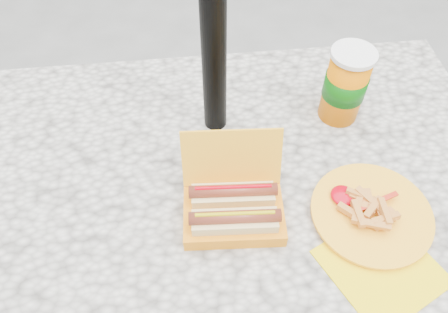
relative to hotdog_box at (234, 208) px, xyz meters
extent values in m
plane|color=slate|center=(-0.01, 0.09, -0.78)|extent=(60.00, 60.00, 0.00)
cube|color=beige|center=(-0.01, 0.09, -0.06)|extent=(1.20, 0.80, 0.05)
cylinder|color=black|center=(-0.51, 0.39, -0.43)|extent=(0.07, 0.07, 0.70)
cylinder|color=black|center=(0.49, 0.39, -0.43)|extent=(0.07, 0.07, 0.70)
cube|color=#FFAD1F|center=(0.00, -0.01, -0.02)|extent=(0.20, 0.13, 0.03)
cube|color=#FFAD1F|center=(0.00, 0.07, 0.06)|extent=(0.19, 0.06, 0.12)
cube|color=#D6C97A|center=(0.00, -0.03, 0.00)|extent=(0.16, 0.05, 0.04)
cylinder|color=#923824|center=(0.00, -0.03, 0.02)|extent=(0.17, 0.04, 0.02)
cylinder|color=#BAA707|center=(0.00, -0.03, 0.04)|extent=(0.14, 0.02, 0.01)
cube|color=#D6C97A|center=(0.00, 0.02, 0.00)|extent=(0.16, 0.05, 0.04)
cylinder|color=#923824|center=(0.00, 0.02, 0.02)|extent=(0.17, 0.04, 0.02)
cylinder|color=#B1000F|center=(0.00, 0.02, 0.04)|extent=(0.14, 0.02, 0.01)
cube|color=yellow|center=(0.25, -0.13, -0.03)|extent=(0.24, 0.24, 0.00)
cylinder|color=#FFAD1F|center=(0.26, -0.03, -0.03)|extent=(0.22, 0.22, 0.01)
cylinder|color=#FFAD1F|center=(0.26, -0.03, -0.02)|extent=(0.23, 0.23, 0.01)
cube|color=orange|center=(0.26, -0.03, 0.00)|extent=(0.05, 0.05, 0.01)
cube|color=orange|center=(0.27, -0.05, 0.00)|extent=(0.06, 0.02, 0.01)
cube|color=orange|center=(0.27, -0.03, -0.01)|extent=(0.02, 0.06, 0.01)
cube|color=orange|center=(0.23, -0.04, 0.00)|extent=(0.01, 0.06, 0.01)
cube|color=orange|center=(0.28, -0.04, 0.01)|extent=(0.02, 0.06, 0.01)
cube|color=orange|center=(0.28, -0.04, 0.00)|extent=(0.05, 0.05, 0.01)
cube|color=orange|center=(0.23, -0.03, 0.00)|extent=(0.04, 0.06, 0.01)
cube|color=orange|center=(0.26, -0.01, -0.01)|extent=(0.02, 0.06, 0.01)
cube|color=orange|center=(0.26, -0.03, -0.01)|extent=(0.06, 0.03, 0.01)
cube|color=orange|center=(0.25, -0.01, -0.01)|extent=(0.05, 0.04, 0.01)
cube|color=orange|center=(0.25, 0.00, 0.00)|extent=(0.05, 0.04, 0.01)
cube|color=orange|center=(0.22, -0.03, -0.01)|extent=(0.05, 0.05, 0.01)
cube|color=orange|center=(0.26, -0.01, 0.00)|extent=(0.04, 0.05, 0.01)
cube|color=orange|center=(0.25, -0.06, 0.00)|extent=(0.06, 0.03, 0.01)
cube|color=orange|center=(0.28, -0.05, -0.01)|extent=(0.05, 0.05, 0.01)
ellipsoid|color=#B1000F|center=(0.22, 0.01, -0.01)|extent=(0.05, 0.05, 0.01)
cube|color=red|center=(0.27, -0.02, 0.00)|extent=(0.09, 0.04, 0.00)
cylinder|color=orange|center=(0.27, 0.25, 0.05)|extent=(0.09, 0.09, 0.17)
cylinder|color=#085209|center=(0.27, 0.25, 0.05)|extent=(0.09, 0.09, 0.05)
cylinder|color=white|center=(0.27, 0.25, 0.14)|extent=(0.09, 0.09, 0.01)
camera|label=1|loc=(-0.07, -0.42, 0.70)|focal=35.00mm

